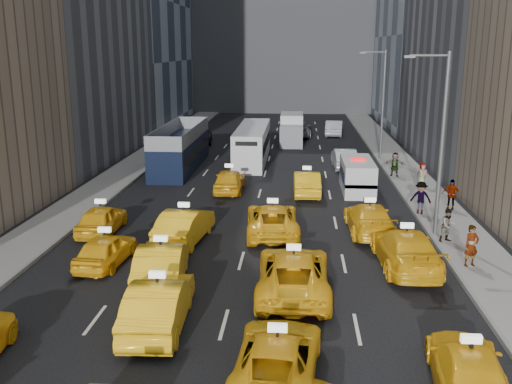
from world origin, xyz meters
TOP-DOWN VIEW (x-y plane):
  - ground at (0.00, 0.00)m, footprint 160.00×160.00m
  - sidewalk_west at (-10.50, 25.00)m, footprint 3.00×90.00m
  - sidewalk_east at (10.50, 25.00)m, footprint 3.00×90.00m
  - curb_west at (-9.05, 25.00)m, footprint 0.15×90.00m
  - curb_east at (9.05, 25.00)m, footprint 0.15×90.00m
  - streetlight_near at (9.18, 12.00)m, footprint 2.15×0.22m
  - streetlight_far at (9.18, 32.00)m, footprint 2.15×0.22m
  - taxi_5 at (-2.15, 1.69)m, footprint 1.99×5.11m
  - taxi_6 at (1.93, -1.20)m, footprint 2.68×5.18m
  - taxi_7 at (7.13, -1.39)m, footprint 2.42×4.90m
  - taxi_8 at (-5.79, 7.09)m, footprint 1.97×4.16m
  - taxi_9 at (-2.90, 5.28)m, footprint 2.34×5.24m
  - taxi_10 at (2.33, 4.77)m, footprint 2.74×5.88m
  - taxi_11 at (7.07, 7.76)m, footprint 2.57×5.79m
  - taxi_12 at (-7.45, 11.39)m, footprint 1.72×4.23m
  - taxi_13 at (-2.99, 10.38)m, footprint 2.31×5.13m
  - taxi_14 at (1.20, 11.85)m, footprint 2.90×5.63m
  - taxi_15 at (6.08, 12.38)m, footprint 2.31×5.29m
  - taxi_16 at (-2.00, 20.30)m, footprint 1.84×4.51m
  - taxi_17 at (3.01, 19.96)m, footprint 1.77×4.68m
  - nypd_van at (6.32, 21.17)m, footprint 2.51×5.30m
  - double_decker at (-6.65, 27.44)m, footprint 2.66×11.41m
  - city_bus at (-1.33, 30.83)m, footprint 3.38×11.30m
  - box_truck at (1.79, 39.86)m, footprint 2.59×6.41m
  - misc_car_0 at (6.03, 28.50)m, footprint 1.83×4.78m
  - misc_car_1 at (-7.36, 39.65)m, footprint 3.18×5.73m
  - misc_car_2 at (2.49, 44.60)m, footprint 2.64×5.80m
  - misc_car_3 at (-2.69, 42.66)m, footprint 2.11×4.28m
  - misc_car_4 at (6.25, 45.57)m, footprint 2.14×5.08m
  - pedestrian_0 at (9.79, 7.72)m, footprint 0.76×0.62m
  - pedestrian_1 at (9.61, 10.86)m, footprint 0.88×0.68m
  - pedestrian_2 at (9.28, 15.57)m, footprint 1.28×0.84m
  - pedestrian_3 at (11.18, 16.57)m, footprint 1.14×0.81m
  - pedestrian_4 at (10.68, 22.04)m, footprint 0.86×0.56m
  - pedestrian_5 at (9.39, 25.20)m, footprint 1.66×0.88m

SIDE VIEW (x-z plane):
  - ground at x=0.00m, z-range 0.00..0.00m
  - sidewalk_west at x=-10.50m, z-range 0.00..0.15m
  - sidewalk_east at x=10.50m, z-range 0.00..0.15m
  - curb_west at x=-9.05m, z-range 0.00..0.18m
  - curb_east at x=9.05m, z-range 0.00..0.18m
  - taxi_7 at x=7.13m, z-range 0.00..1.37m
  - taxi_8 at x=-5.79m, z-range 0.00..1.38m
  - taxi_6 at x=1.93m, z-range 0.00..1.40m
  - misc_car_3 at x=-2.69m, z-range 0.00..1.40m
  - taxi_12 at x=-7.45m, z-range 0.00..1.44m
  - taxi_15 at x=6.08m, z-range 0.00..1.51m
  - misc_car_1 at x=-7.36m, z-range 0.00..1.52m
  - taxi_14 at x=1.20m, z-range 0.00..1.52m
  - taxi_17 at x=3.01m, z-range 0.00..1.53m
  - taxi_16 at x=-2.00m, z-range 0.00..1.53m
  - misc_car_0 at x=6.03m, z-range 0.00..1.56m
  - taxi_10 at x=2.33m, z-range 0.00..1.63m
  - misc_car_4 at x=6.25m, z-range 0.00..1.63m
  - taxi_13 at x=-2.99m, z-range 0.00..1.63m
  - misc_car_2 at x=2.49m, z-range 0.00..1.65m
  - taxi_11 at x=7.07m, z-range 0.00..1.65m
  - taxi_5 at x=-2.15m, z-range 0.00..1.66m
  - taxi_9 at x=-2.90m, z-range 0.00..1.67m
  - pedestrian_1 at x=9.61m, z-range 0.15..1.76m
  - pedestrian_4 at x=10.68m, z-range 0.15..1.78m
  - nypd_van at x=6.32m, z-range -0.11..2.09m
  - pedestrian_5 at x=9.39m, z-range 0.15..1.87m
  - pedestrian_3 at x=11.18m, z-range 0.15..1.92m
  - pedestrian_0 at x=9.79m, z-range 0.15..1.95m
  - pedestrian_2 at x=9.28m, z-range 0.15..1.98m
  - box_truck at x=1.79m, z-range -0.03..2.84m
  - city_bus at x=-1.33m, z-range -0.02..2.86m
  - double_decker at x=-6.65m, z-range -0.02..3.30m
  - streetlight_near at x=9.18m, z-range 0.42..9.42m
  - streetlight_far at x=9.18m, z-range 0.42..9.42m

